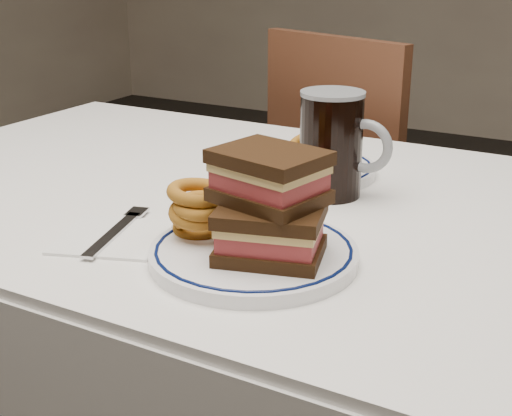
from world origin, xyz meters
The scene contains 11 objects.
dining_table centered at (0.00, 0.00, 0.64)m, with size 1.27×0.87×0.75m.
chair_far centered at (-0.03, 0.75, 0.50)m, with size 0.54×0.54×0.93m.
main_plate centered at (0.20, -0.22, 0.76)m, with size 0.26×0.26×0.02m.
reuben_sandwich centered at (0.22, -0.23, 0.83)m, with size 0.16×0.14×0.13m.
onion_rings_main centered at (0.12, -0.21, 0.80)m, with size 0.09×0.10×0.09m.
ketchup_ramekin centered at (0.18, -0.12, 0.79)m, with size 0.06×0.06×0.04m.
beer_mug centered at (0.18, 0.06, 0.84)m, with size 0.15×0.10×0.17m.
water_glass centered at (0.10, 0.20, 0.81)m, with size 0.07×0.07×0.11m, color #AAC4DC.
far_plate centered at (0.10, 0.14, 0.76)m, with size 0.24×0.24×0.02m.
onion_rings_far centered at (0.09, 0.13, 0.79)m, with size 0.11×0.11×0.07m.
napkin_fork centered at (-0.01, -0.25, 0.75)m, with size 0.18×0.19×0.01m.
Camera 1 is at (0.60, -0.94, 1.13)m, focal length 50.00 mm.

